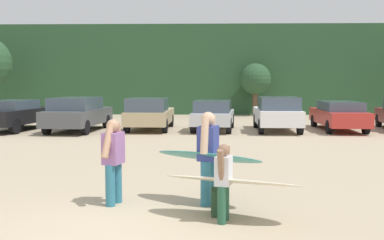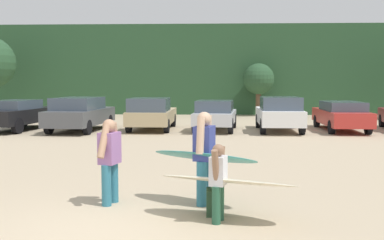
% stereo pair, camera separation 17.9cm
% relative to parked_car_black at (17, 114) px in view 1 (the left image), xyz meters
% --- Properties ---
extents(ground_plane, '(120.00, 120.00, 0.00)m').
position_rel_parked_car_black_xyz_m(ground_plane, '(7.41, -14.29, -0.78)').
color(ground_plane, tan).
extents(hillside_ridge, '(108.00, 12.00, 6.30)m').
position_rel_parked_car_black_xyz_m(hillside_ridge, '(7.41, 16.61, 2.37)').
color(hillside_ridge, '#284C2D').
rests_on(hillside_ridge, ground_plane).
extents(tree_far_right, '(2.09, 2.09, 3.53)m').
position_rel_parked_car_black_xyz_m(tree_far_right, '(12.29, 9.59, 1.68)').
color(tree_far_right, brown).
rests_on(tree_far_right, ground_plane).
extents(parked_car_black, '(2.34, 4.87, 1.44)m').
position_rel_parked_car_black_xyz_m(parked_car_black, '(0.00, 0.00, 0.00)').
color(parked_car_black, black).
rests_on(parked_car_black, ground_plane).
extents(parked_car_dark_gray, '(2.30, 4.77, 1.57)m').
position_rel_parked_car_black_xyz_m(parked_car_dark_gray, '(2.99, -0.29, 0.06)').
color(parked_car_dark_gray, '#4C4F54').
rests_on(parked_car_dark_gray, ground_plane).
extents(parked_car_tan, '(2.01, 4.43, 1.55)m').
position_rel_parked_car_black_xyz_m(parked_car_tan, '(6.26, 0.28, 0.01)').
color(parked_car_tan, tan).
rests_on(parked_car_tan, ground_plane).
extents(parked_car_silver, '(2.16, 4.14, 1.43)m').
position_rel_parked_car_black_xyz_m(parked_car_silver, '(9.29, 0.10, -0.02)').
color(parked_car_silver, silver).
rests_on(parked_car_silver, ground_plane).
extents(parked_car_white, '(2.01, 4.34, 1.61)m').
position_rel_parked_car_black_xyz_m(parked_car_white, '(12.23, -0.10, 0.05)').
color(parked_car_white, white).
rests_on(parked_car_white, ground_plane).
extents(parked_car_red, '(1.90, 4.83, 1.38)m').
position_rel_parked_car_black_xyz_m(parked_car_red, '(15.20, 0.39, -0.03)').
color(parked_car_red, '#B72D28').
rests_on(parked_car_red, ground_plane).
extents(person_adult, '(0.42, 0.68, 1.73)m').
position_rel_parked_car_black_xyz_m(person_adult, '(8.95, -12.75, 0.20)').
color(person_adult, teal).
rests_on(person_adult, ground_plane).
extents(person_child, '(0.31, 0.58, 1.28)m').
position_rel_parked_car_black_xyz_m(person_child, '(9.19, -13.84, -0.05)').
color(person_child, '#26593F').
rests_on(person_child, ground_plane).
extents(person_companion, '(0.39, 0.75, 1.60)m').
position_rel_parked_car_black_xyz_m(person_companion, '(7.19, -12.82, 0.12)').
color(person_companion, teal).
rests_on(person_companion, ground_plane).
extents(surfboard_teal, '(2.18, 1.53, 0.29)m').
position_rel_parked_car_black_xyz_m(surfboard_teal, '(8.94, -12.75, 0.12)').
color(surfboard_teal, teal).
extents(surfboard_cream, '(2.44, 1.39, 0.23)m').
position_rel_parked_car_black_xyz_m(surfboard_cream, '(9.33, -13.71, -0.12)').
color(surfboard_cream, beige).
extents(backpack_dropped, '(0.24, 0.34, 0.45)m').
position_rel_parked_car_black_xyz_m(backpack_dropped, '(9.12, -13.45, -0.55)').
color(backpack_dropped, '#2D4C33').
rests_on(backpack_dropped, ground_plane).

